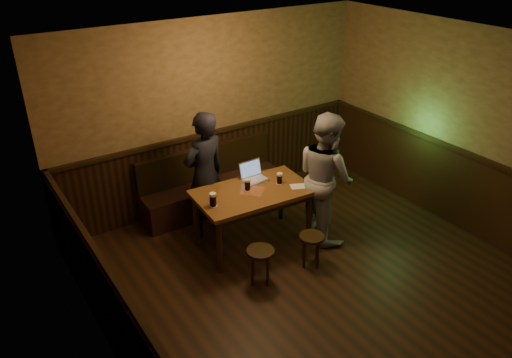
{
  "coord_description": "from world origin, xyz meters",
  "views": [
    {
      "loc": [
        -3.33,
        -3.16,
        3.93
      ],
      "look_at": [
        -0.25,
        1.49,
        1.03
      ],
      "focal_mm": 35.0,
      "sensor_mm": 36.0,
      "label": 1
    }
  ],
  "objects_px": {
    "bench": "(211,189)",
    "stool_right": "(311,241)",
    "pint_mid": "(248,185)",
    "pint_left": "(213,200)",
    "laptop": "(253,175)",
    "person_suit": "(205,175)",
    "pub_table": "(253,198)",
    "person_grey": "(325,177)",
    "pint_right": "(280,178)",
    "stool_left": "(260,256)"
  },
  "relations": [
    {
      "from": "person_grey",
      "to": "pint_left",
      "type": "bearing_deg",
      "value": 86.73
    },
    {
      "from": "pub_table",
      "to": "pint_left",
      "type": "xyz_separation_m",
      "value": [
        -0.62,
        -0.05,
        0.2
      ]
    },
    {
      "from": "stool_right",
      "to": "person_suit",
      "type": "xyz_separation_m",
      "value": [
        -0.74,
        1.4,
        0.55
      ]
    },
    {
      "from": "stool_right",
      "to": "pint_left",
      "type": "height_order",
      "value": "pint_left"
    },
    {
      "from": "stool_left",
      "to": "laptop",
      "type": "relative_size",
      "value": 1.32
    },
    {
      "from": "bench",
      "to": "pint_mid",
      "type": "xyz_separation_m",
      "value": [
        -0.05,
        -1.1,
        0.58
      ]
    },
    {
      "from": "bench",
      "to": "pint_mid",
      "type": "distance_m",
      "value": 1.25
    },
    {
      "from": "stool_left",
      "to": "pub_table",
      "type": "bearing_deg",
      "value": 62.78
    },
    {
      "from": "stool_right",
      "to": "pint_right",
      "type": "relative_size",
      "value": 2.79
    },
    {
      "from": "bench",
      "to": "person_suit",
      "type": "xyz_separation_m",
      "value": [
        -0.38,
        -0.55,
        0.58
      ]
    },
    {
      "from": "bench",
      "to": "person_suit",
      "type": "bearing_deg",
      "value": -124.7
    },
    {
      "from": "person_grey",
      "to": "bench",
      "type": "bearing_deg",
      "value": 39.03
    },
    {
      "from": "stool_right",
      "to": "pint_mid",
      "type": "distance_m",
      "value": 1.09
    },
    {
      "from": "stool_right",
      "to": "person_grey",
      "type": "xyz_separation_m",
      "value": [
        0.58,
        0.47,
        0.55
      ]
    },
    {
      "from": "pub_table",
      "to": "pint_left",
      "type": "relative_size",
      "value": 8.87
    },
    {
      "from": "stool_left",
      "to": "person_suit",
      "type": "height_order",
      "value": "person_suit"
    },
    {
      "from": "pub_table",
      "to": "pint_left",
      "type": "bearing_deg",
      "value": -171.29
    },
    {
      "from": "pint_left",
      "to": "pint_right",
      "type": "xyz_separation_m",
      "value": [
        1.03,
        0.03,
        -0.01
      ]
    },
    {
      "from": "pint_left",
      "to": "bench",
      "type": "bearing_deg",
      "value": 62.77
    },
    {
      "from": "pub_table",
      "to": "pint_right",
      "type": "relative_size",
      "value": 10.24
    },
    {
      "from": "stool_left",
      "to": "pint_right",
      "type": "height_order",
      "value": "pint_right"
    },
    {
      "from": "bench",
      "to": "laptop",
      "type": "bearing_deg",
      "value": -78.42
    },
    {
      "from": "bench",
      "to": "pint_left",
      "type": "distance_m",
      "value": 1.48
    },
    {
      "from": "laptop",
      "to": "person_grey",
      "type": "height_order",
      "value": "person_grey"
    },
    {
      "from": "pint_mid",
      "to": "person_suit",
      "type": "height_order",
      "value": "person_suit"
    },
    {
      "from": "pint_left",
      "to": "pint_right",
      "type": "height_order",
      "value": "pint_left"
    },
    {
      "from": "bench",
      "to": "stool_left",
      "type": "height_order",
      "value": "bench"
    },
    {
      "from": "pint_left",
      "to": "pint_mid",
      "type": "height_order",
      "value": "pint_left"
    },
    {
      "from": "pint_left",
      "to": "person_grey",
      "type": "relative_size",
      "value": 0.1
    },
    {
      "from": "pub_table",
      "to": "pint_mid",
      "type": "distance_m",
      "value": 0.2
    },
    {
      "from": "stool_right",
      "to": "bench",
      "type": "bearing_deg",
      "value": 100.24
    },
    {
      "from": "person_suit",
      "to": "stool_left",
      "type": "bearing_deg",
      "value": 80.04
    },
    {
      "from": "pint_right",
      "to": "laptop",
      "type": "bearing_deg",
      "value": 126.08
    },
    {
      "from": "bench",
      "to": "pint_left",
      "type": "relative_size",
      "value": 12.4
    },
    {
      "from": "laptop",
      "to": "person_grey",
      "type": "relative_size",
      "value": 0.19
    },
    {
      "from": "stool_right",
      "to": "pint_right",
      "type": "height_order",
      "value": "pint_right"
    },
    {
      "from": "stool_left",
      "to": "stool_right",
      "type": "relative_size",
      "value": 1.06
    },
    {
      "from": "stool_left",
      "to": "pint_mid",
      "type": "distance_m",
      "value": 1.0
    },
    {
      "from": "pint_right",
      "to": "laptop",
      "type": "xyz_separation_m",
      "value": [
        -0.22,
        0.31,
        -0.01
      ]
    },
    {
      "from": "pint_left",
      "to": "laptop",
      "type": "distance_m",
      "value": 0.87
    },
    {
      "from": "bench",
      "to": "pint_mid",
      "type": "bearing_deg",
      "value": -92.57
    },
    {
      "from": "bench",
      "to": "pint_right",
      "type": "xyz_separation_m",
      "value": [
        0.4,
        -1.18,
        0.58
      ]
    },
    {
      "from": "person_suit",
      "to": "pub_table",
      "type": "bearing_deg",
      "value": 112.24
    },
    {
      "from": "bench",
      "to": "person_suit",
      "type": "distance_m",
      "value": 0.89
    },
    {
      "from": "bench",
      "to": "stool_right",
      "type": "distance_m",
      "value": 1.99
    },
    {
      "from": "bench",
      "to": "stool_left",
      "type": "distance_m",
      "value": 1.92
    },
    {
      "from": "bench",
      "to": "person_grey",
      "type": "relative_size",
      "value": 1.23
    },
    {
      "from": "pint_right",
      "to": "person_grey",
      "type": "distance_m",
      "value": 0.61
    },
    {
      "from": "pub_table",
      "to": "person_grey",
      "type": "xyz_separation_m",
      "value": [
        0.93,
        -0.33,
        0.19
      ]
    },
    {
      "from": "pint_left",
      "to": "pint_mid",
      "type": "bearing_deg",
      "value": 10.75
    }
  ]
}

